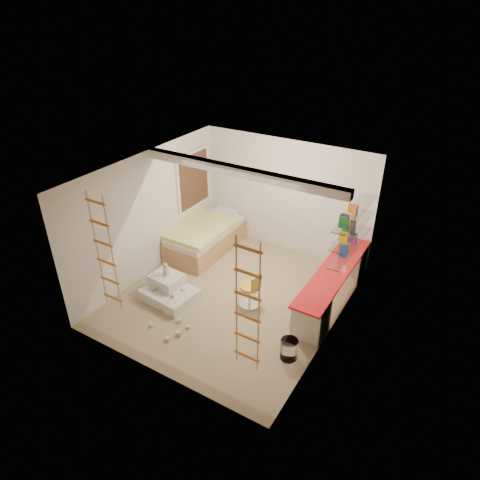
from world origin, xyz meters
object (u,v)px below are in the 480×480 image
Objects in this scene: desk at (333,285)px; bed at (206,237)px; play_platform at (169,290)px; swivel_chair at (250,294)px.

desk is 1.40× the size of bed.
desk is at bearing 28.60° from play_platform.
bed is 1.93m from play_platform.
swivel_chair is at bearing 22.53° from play_platform.
desk is at bearing -6.49° from bed.
bed is 2.29m from swivel_chair.
desk reaches higher than bed.
bed is at bearing 146.65° from swivel_chair.
bed is at bearing 173.51° from desk.
play_platform is at bearing -157.47° from swivel_chair.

